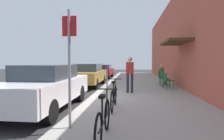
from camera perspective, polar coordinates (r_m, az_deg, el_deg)
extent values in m
plane|color=#2D2D30|center=(8.08, -6.69, -8.82)|extent=(60.00, 60.00, 0.00)
cube|color=#9E9B93|center=(9.85, 8.93, -6.42)|extent=(4.50, 32.00, 0.12)
cube|color=#BC5442|center=(10.24, 22.81, 10.29)|extent=(0.30, 32.00, 6.01)
cube|color=#4C381E|center=(10.15, 18.71, 8.12)|extent=(1.10, 2.80, 0.12)
cube|color=silver|center=(6.56, -19.93, -5.71)|extent=(1.80, 4.40, 0.69)
cube|color=#333D47|center=(6.64, -19.43, -0.54)|extent=(1.48, 2.11, 0.48)
cylinder|color=black|center=(7.59, -9.88, -7.12)|extent=(0.22, 0.64, 0.64)
cylinder|color=black|center=(8.17, -20.69, -6.56)|extent=(0.22, 0.64, 0.64)
cylinder|color=black|center=(5.08, -18.56, -12.05)|extent=(0.22, 0.64, 0.64)
cube|color=#A58433|center=(12.22, -7.46, -1.91)|extent=(1.80, 4.40, 0.65)
cube|color=#333D47|center=(12.34, -7.31, 0.77)|extent=(1.48, 2.11, 0.48)
cylinder|color=black|center=(13.43, -2.79, -2.88)|extent=(0.22, 0.64, 0.64)
cylinder|color=black|center=(13.76, -9.33, -2.78)|extent=(0.22, 0.64, 0.64)
cylinder|color=black|center=(10.76, -5.05, -4.24)|extent=(0.22, 0.64, 0.64)
cylinder|color=black|center=(11.17, -13.06, -4.05)|extent=(0.22, 0.64, 0.64)
cube|color=maroon|center=(18.29, -2.91, -0.53)|extent=(1.80, 4.40, 0.58)
cube|color=#333D47|center=(18.42, -2.84, 1.03)|extent=(1.48, 2.11, 0.40)
cylinder|color=black|center=(19.55, 0.02, -1.18)|extent=(0.22, 0.64, 0.64)
cylinder|color=black|center=(19.78, -4.55, -1.14)|extent=(0.22, 0.64, 0.64)
cylinder|color=black|center=(16.85, -0.97, -1.78)|extent=(0.22, 0.64, 0.64)
cylinder|color=black|center=(17.12, -6.24, -1.72)|extent=(0.22, 0.64, 0.64)
cylinder|color=slate|center=(9.87, -1.56, -2.80)|extent=(0.07, 0.07, 1.10)
cube|color=#383D42|center=(9.83, -1.56, 1.03)|extent=(0.12, 0.10, 0.22)
cylinder|color=gray|center=(4.17, -12.97, 0.15)|extent=(0.06, 0.06, 2.60)
cube|color=red|center=(4.25, -13.02, 13.05)|extent=(0.32, 0.02, 0.44)
torus|color=black|center=(4.12, -1.50, -13.53)|extent=(0.04, 0.66, 0.66)
torus|color=black|center=(3.13, -4.19, -18.79)|extent=(0.04, 0.66, 0.66)
cylinder|color=black|center=(3.62, -2.65, -15.81)|extent=(0.04, 1.05, 0.04)
cylinder|color=black|center=(3.41, -3.05, -12.60)|extent=(0.04, 0.04, 0.50)
cube|color=black|center=(3.35, -3.06, -8.13)|extent=(0.10, 0.20, 0.06)
cylinder|color=black|center=(4.00, -1.61, -9.87)|extent=(0.03, 0.03, 0.56)
cylinder|color=black|center=(3.95, -1.61, -5.90)|extent=(0.46, 0.03, 0.03)
torus|color=black|center=(6.38, 1.02, -7.75)|extent=(0.04, 0.66, 0.66)
torus|color=black|center=(5.35, 0.01, -9.75)|extent=(0.04, 0.66, 0.66)
cylinder|color=black|center=(5.86, 0.56, -8.66)|extent=(0.04, 1.05, 0.04)
cylinder|color=black|center=(5.67, 0.42, -6.48)|extent=(0.04, 0.04, 0.50)
cube|color=black|center=(5.64, 0.42, -3.77)|extent=(0.10, 0.20, 0.06)
cylinder|color=black|center=(6.28, 0.98, -5.32)|extent=(0.03, 0.03, 0.56)
cylinder|color=black|center=(6.25, 0.99, -2.77)|extent=(0.46, 0.03, 0.03)
cylinder|color=#14592D|center=(10.82, 17.46, -4.18)|extent=(0.04, 0.04, 0.45)
cylinder|color=#14592D|center=(10.48, 18.32, -4.41)|extent=(0.04, 0.04, 0.45)
cylinder|color=#14592D|center=(10.67, 15.60, -4.25)|extent=(0.04, 0.04, 0.45)
cylinder|color=#14592D|center=(10.32, 16.40, -4.48)|extent=(0.04, 0.04, 0.45)
cube|color=#14592D|center=(10.55, 16.96, -3.03)|extent=(0.53, 0.53, 0.03)
cube|color=#14592D|center=(10.45, 15.95, -1.94)|extent=(0.13, 0.44, 0.40)
cylinder|color=#14592D|center=(11.76, 16.68, -3.64)|extent=(0.04, 0.04, 0.45)
cylinder|color=#14592D|center=(11.39, 17.22, -3.84)|extent=(0.04, 0.04, 0.45)
cylinder|color=#14592D|center=(11.66, 14.88, -3.67)|extent=(0.04, 0.04, 0.45)
cylinder|color=#14592D|center=(11.29, 15.37, -3.88)|extent=(0.04, 0.04, 0.45)
cube|color=#14592D|center=(11.50, 16.05, -2.57)|extent=(0.48, 0.48, 0.03)
cube|color=#14592D|center=(11.43, 15.07, -1.56)|extent=(0.07, 0.44, 0.40)
cylinder|color=#14592D|center=(12.53, 16.34, -3.26)|extent=(0.04, 0.04, 0.45)
cylinder|color=#14592D|center=(12.16, 16.07, -3.43)|extent=(0.04, 0.04, 0.45)
cylinder|color=#14592D|center=(12.60, 14.63, -3.21)|extent=(0.04, 0.04, 0.45)
cylinder|color=#14592D|center=(12.22, 14.31, -3.38)|extent=(0.04, 0.04, 0.45)
cube|color=#14592D|center=(12.35, 15.35, -2.21)|extent=(0.56, 0.56, 0.03)
cube|color=#14592D|center=(12.38, 14.43, -1.24)|extent=(0.17, 0.43, 0.40)
cylinder|color=#232838|center=(12.45, 16.23, -3.25)|extent=(0.11, 0.11, 0.47)
cylinder|color=#232838|center=(12.44, 15.66, -2.16)|extent=(0.39, 0.25, 0.14)
cylinder|color=#232838|center=(12.25, 16.09, -3.34)|extent=(0.11, 0.11, 0.47)
cylinder|color=#232838|center=(12.25, 15.51, -2.23)|extent=(0.39, 0.25, 0.14)
cube|color=#267233|center=(12.35, 15.00, -0.79)|extent=(0.32, 0.41, 0.56)
sphere|color=tan|center=(12.33, 15.02, 1.11)|extent=(0.22, 0.22, 0.22)
cylinder|color=#232838|center=(8.82, 4.86, -4.10)|extent=(0.12, 0.12, 0.90)
cylinder|color=#232838|center=(8.82, 6.16, -4.11)|extent=(0.12, 0.12, 0.90)
cube|color=#B22626|center=(8.77, 5.53, 0.64)|extent=(0.36, 0.22, 0.56)
sphere|color=tan|center=(8.76, 5.54, 3.32)|extent=(0.22, 0.22, 0.22)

